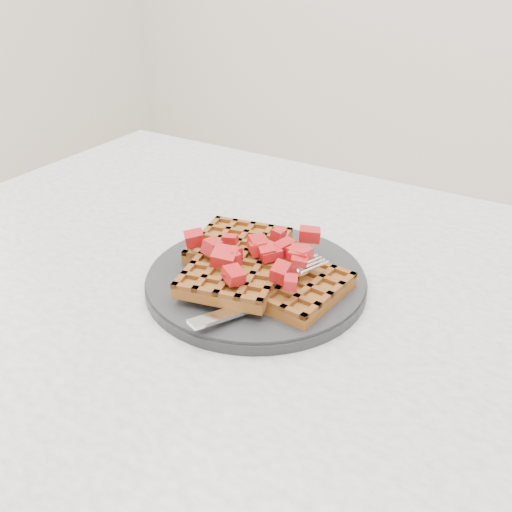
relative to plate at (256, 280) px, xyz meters
The scene contains 5 objects.
table 0.15m from the plate, ahead, with size 1.20×0.80×0.75m.
plate is the anchor object (origin of this frame).
waffles 0.02m from the plate, 87.49° to the right, with size 0.21×0.20×0.03m.
strawberry_pile 0.05m from the plate, ahead, with size 0.15×0.15×0.02m, color #880005, non-canonical shape.
fork 0.06m from the plate, 43.14° to the right, with size 0.02×0.18×0.02m, color silver, non-canonical shape.
Camera 1 is at (0.21, -0.46, 1.10)m, focal length 40.00 mm.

